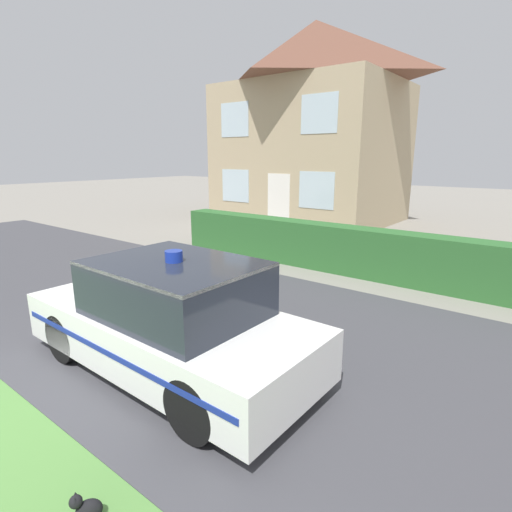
# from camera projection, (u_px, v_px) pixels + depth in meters

# --- Properties ---
(road_strip) EXTENTS (28.00, 5.91, 0.01)m
(road_strip) POSITION_uv_depth(u_px,v_px,m) (200.00, 317.00, 6.95)
(road_strip) COLOR #424247
(road_strip) RESTS_ON ground
(garden_hedge) EXTENTS (10.33, 0.64, 1.12)m
(garden_hedge) POSITION_uv_depth(u_px,v_px,m) (353.00, 251.00, 9.40)
(garden_hedge) COLOR #2D662D
(garden_hedge) RESTS_ON ground
(police_car) EXTENTS (4.09, 1.75, 1.61)m
(police_car) POSITION_uv_depth(u_px,v_px,m) (171.00, 319.00, 5.06)
(police_car) COLOR black
(police_car) RESTS_ON road_strip
(cat) EXTENTS (0.27, 0.24, 0.25)m
(cat) POSITION_uv_depth(u_px,v_px,m) (86.00, 509.00, 3.04)
(cat) COLOR black
(cat) RESTS_ON ground
(house_left) EXTENTS (7.20, 5.94, 8.00)m
(house_left) POSITION_uv_depth(u_px,v_px,m) (313.00, 123.00, 16.77)
(house_left) COLOR tan
(house_left) RESTS_ON ground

